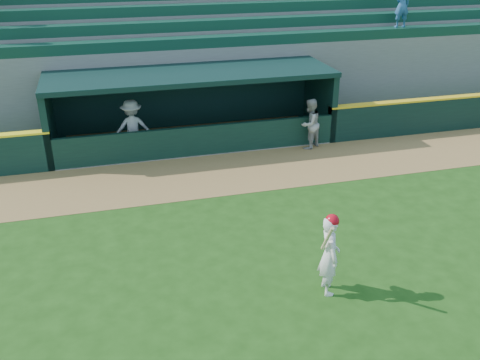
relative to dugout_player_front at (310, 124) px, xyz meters
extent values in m
plane|color=#1B4110|center=(-3.64, -6.22, -0.84)|extent=(120.00, 120.00, 0.00)
cube|color=olive|center=(-3.64, -1.32, -0.84)|extent=(40.00, 3.00, 0.01)
imported|color=#9A9B96|center=(0.00, 0.00, 0.00)|extent=(1.03, 0.98, 1.68)
imported|color=#ACACA7|center=(-5.69, 0.99, 0.07)|extent=(1.20, 0.73, 1.81)
cube|color=slate|center=(-3.64, 1.48, -0.82)|extent=(9.00, 2.60, 0.04)
cube|color=black|center=(-8.24, 1.48, 0.31)|extent=(0.20, 2.60, 2.30)
cube|color=black|center=(0.96, 1.48, 0.31)|extent=(0.20, 2.60, 2.30)
cube|color=black|center=(-3.64, 2.78, 0.31)|extent=(9.40, 0.20, 2.30)
cube|color=black|center=(-3.64, 1.48, 1.54)|extent=(9.40, 2.80, 0.16)
cube|color=black|center=(-3.64, 0.26, -0.34)|extent=(9.00, 0.16, 1.00)
cube|color=brown|center=(-3.64, 2.28, -0.59)|extent=(8.40, 0.45, 0.10)
cube|color=slate|center=(-3.64, 3.31, 0.61)|extent=(34.00, 0.85, 2.91)
cube|color=#0F3828|center=(-3.64, 3.19, 2.25)|extent=(34.00, 0.60, 0.36)
cube|color=slate|center=(-3.64, 4.16, 0.84)|extent=(34.00, 0.85, 3.36)
cube|color=#0F3828|center=(-3.64, 4.04, 2.70)|extent=(34.00, 0.60, 0.36)
cube|color=slate|center=(-3.64, 5.01, 1.06)|extent=(34.00, 0.85, 3.81)
cube|color=#0F3828|center=(-3.64, 4.89, 3.15)|extent=(34.00, 0.60, 0.36)
cube|color=slate|center=(-3.64, 5.86, 1.29)|extent=(34.00, 0.85, 4.26)
cube|color=slate|center=(-3.64, 6.71, 1.51)|extent=(34.00, 0.85, 4.71)
cube|color=slate|center=(-3.64, 7.56, 1.74)|extent=(34.00, 0.85, 5.16)
cube|color=slate|center=(-3.64, 8.41, 1.96)|extent=(34.00, 0.85, 5.61)
cube|color=slate|center=(-3.64, 8.98, 1.96)|extent=(34.50, 0.30, 5.61)
imported|color=#26598E|center=(4.86, 3.21, 3.25)|extent=(0.61, 0.41, 1.65)
imported|color=silver|center=(-2.61, -7.50, 0.00)|extent=(0.47, 0.66, 1.67)
sphere|color=#B10916|center=(-2.61, -7.50, 0.76)|extent=(0.27, 0.27, 0.27)
cylinder|color=#D6BD89|center=(-2.79, -7.72, 0.53)|extent=(0.14, 0.53, 0.76)
camera|label=1|loc=(-6.63, -15.59, 5.72)|focal=40.00mm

